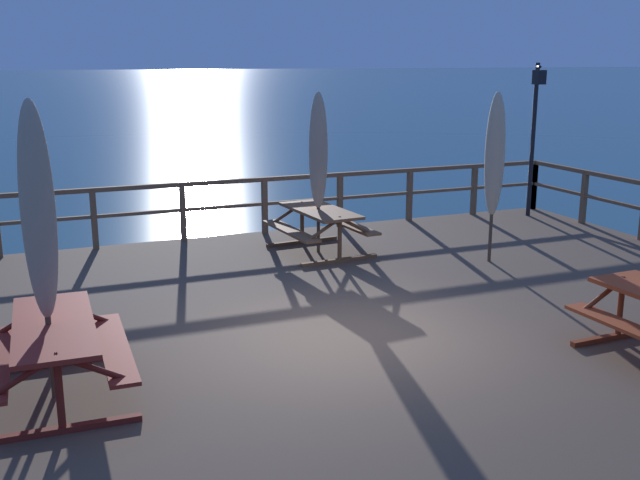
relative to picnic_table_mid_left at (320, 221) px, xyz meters
The scene contains 9 objects.
ground_plane 4.26m from the picnic_table_mid_left, 107.64° to the right, with size 600.00×600.00×0.00m, color #2D5B6B.
wooden_deck 4.14m from the picnic_table_mid_left, 107.64° to the right, with size 14.49×11.45×0.89m, color brown.
railing_waterside_far 2.14m from the picnic_table_mid_left, 124.79° to the left, with size 14.29×0.10×1.09m.
picnic_table_mid_left is the anchor object (origin of this frame).
picnic_table_back_right 6.25m from the picnic_table_mid_left, 136.92° to the right, with size 1.45×2.01×0.78m.
patio_umbrella_tall_back_right 1.20m from the picnic_table_mid_left, 117.18° to the left, with size 0.32×0.32×2.75m.
patio_umbrella_short_back 6.42m from the picnic_table_mid_left, 137.22° to the right, with size 0.32×0.32×2.94m.
patio_umbrella_short_front 3.12m from the picnic_table_mid_left, 34.11° to the right, with size 0.32×0.32×2.78m.
lamp_post_hooked 5.54m from the picnic_table_mid_left, 11.24° to the left, with size 0.45×0.60×3.20m.
Camera 1 is at (-3.55, -7.79, 4.17)m, focal length 41.84 mm.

